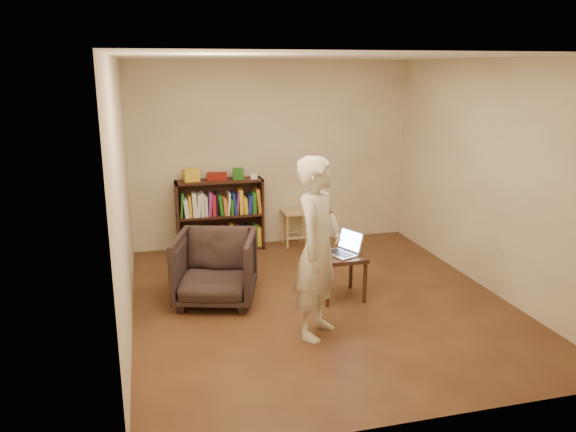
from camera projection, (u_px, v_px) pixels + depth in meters
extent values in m
plane|color=#442315|center=(320.00, 301.00, 6.19)|extent=(4.50, 4.50, 0.00)
plane|color=white|center=(323.00, 57.00, 5.52)|extent=(4.50, 4.50, 0.00)
plane|color=beige|center=(273.00, 154.00, 7.96)|extent=(4.00, 0.00, 4.00)
plane|color=beige|center=(123.00, 197.00, 5.37)|extent=(0.00, 4.50, 4.50)
plane|color=beige|center=(490.00, 177.00, 6.34)|extent=(0.00, 4.50, 4.50)
cube|color=black|center=(178.00, 218.00, 7.67)|extent=(0.03, 0.30, 1.00)
cube|color=black|center=(261.00, 213.00, 7.96)|extent=(0.03, 0.30, 1.00)
cube|color=black|center=(219.00, 213.00, 7.95)|extent=(1.20, 0.02, 1.00)
cube|color=black|center=(221.00, 248.00, 7.94)|extent=(1.20, 0.30, 0.03)
cube|color=black|center=(220.00, 215.00, 7.82)|extent=(1.14, 0.30, 0.03)
cube|color=black|center=(219.00, 181.00, 7.69)|extent=(1.20, 0.30, 0.03)
cube|color=yellow|center=(191.00, 175.00, 7.59)|extent=(0.22, 0.17, 0.17)
cube|color=maroon|center=(217.00, 176.00, 7.70)|extent=(0.30, 0.24, 0.09)
cube|color=#22691C|center=(238.00, 174.00, 7.74)|extent=(0.17, 0.17, 0.15)
cube|color=white|center=(254.00, 176.00, 7.77)|extent=(0.11, 0.11, 0.07)
cube|color=tan|center=(295.00, 212.00, 8.03)|extent=(0.35, 0.35, 0.04)
cylinder|color=tan|center=(288.00, 232.00, 7.93)|extent=(0.03, 0.03, 0.47)
cylinder|color=tan|center=(306.00, 231.00, 8.00)|extent=(0.03, 0.03, 0.47)
cylinder|color=tan|center=(283.00, 227.00, 8.19)|extent=(0.03, 0.03, 0.47)
cylinder|color=tan|center=(301.00, 226.00, 8.26)|extent=(0.03, 0.03, 0.47)
imported|color=#2E211E|center=(215.00, 268.00, 6.09)|extent=(1.04, 1.06, 0.78)
cube|color=black|center=(340.00, 256.00, 6.18)|extent=(0.49, 0.49, 0.04)
cylinder|color=black|center=(328.00, 287.00, 5.99)|extent=(0.04, 0.04, 0.46)
cylinder|color=black|center=(365.00, 283.00, 6.10)|extent=(0.04, 0.04, 0.46)
cylinder|color=black|center=(316.00, 273.00, 6.39)|extent=(0.04, 0.04, 0.46)
cylinder|color=black|center=(351.00, 270.00, 6.49)|extent=(0.04, 0.04, 0.46)
cube|color=#A7A7AC|center=(340.00, 254.00, 6.16)|extent=(0.37, 0.42, 0.02)
cube|color=black|center=(340.00, 253.00, 6.16)|extent=(0.24, 0.33, 0.00)
cube|color=#A7A7AC|center=(351.00, 240.00, 6.22)|extent=(0.21, 0.35, 0.24)
cube|color=#B6D0FF|center=(351.00, 240.00, 6.22)|extent=(0.18, 0.30, 0.20)
imported|color=beige|center=(318.00, 248.00, 5.22)|extent=(0.72, 0.75, 1.74)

